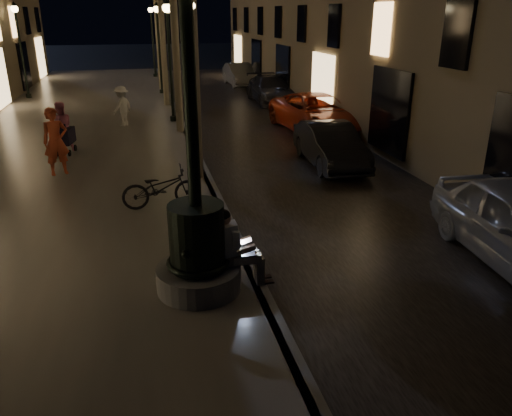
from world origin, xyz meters
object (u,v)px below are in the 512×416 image
object	(u,v)px
lamp_curb_b	(169,46)
car_rear	(271,90)
lamp_curb_a	(192,65)
pedestrian_red	(56,142)
stroller	(64,136)
lamp_curb_d	(152,32)
lamp_curb_c	(158,37)
car_second	(330,145)
pedestrian_pink	(61,127)
car_third	(317,113)
pedestrian_white	(122,106)
car_fifth	(240,74)
bicycle	(161,188)
fountain_lamppost	(197,233)
lamp_left_c	(19,38)
seated_man_laptop	(235,245)

from	to	relation	value
lamp_curb_b	car_rear	distance (m)	7.60
lamp_curb_a	pedestrian_red	distance (m)	4.47
stroller	pedestrian_red	world-z (taller)	pedestrian_red
lamp_curb_b	pedestrian_red	bearing A→B (deg)	-119.03
lamp_curb_d	car_rear	world-z (taller)	lamp_curb_d
lamp_curb_c	pedestrian_red	bearing A→B (deg)	-104.26
lamp_curb_a	lamp_curb_b	world-z (taller)	same
car_second	pedestrian_red	xyz separation A→B (m)	(-8.05, 0.33, 0.49)
lamp_curb_d	pedestrian_pink	bearing A→B (deg)	-101.04
lamp_curb_d	car_third	xyz separation A→B (m)	(5.50, -18.50, -2.50)
lamp_curb_d	pedestrian_white	distance (m)	16.78
lamp_curb_b	car_fifth	world-z (taller)	lamp_curb_b
car_third	bicycle	distance (m)	10.02
fountain_lamppost	stroller	distance (m)	9.98
lamp_left_c	lamp_curb_b	bearing A→B (deg)	-48.41
pedestrian_red	bicycle	size ratio (longest dim) A/B	1.03
pedestrian_red	lamp_curb_b	bearing A→B (deg)	41.90
lamp_curb_b	bicycle	size ratio (longest dim) A/B	2.63
fountain_lamppost	seated_man_laptop	size ratio (longest dim) A/B	3.78
lamp_curb_b	pedestrian_pink	xyz separation A→B (m)	(-3.93, -4.16, -2.22)
fountain_lamppost	car_second	distance (m)	8.55
lamp_curb_b	lamp_curb_d	distance (m)	16.00
lamp_curb_a	pedestrian_red	size ratio (longest dim) A/B	2.55
stroller	car_fifth	size ratio (longest dim) A/B	0.27
bicycle	car_third	bearing A→B (deg)	-44.09
stroller	bicycle	world-z (taller)	stroller
lamp_left_c	stroller	distance (m)	13.18
pedestrian_white	bicycle	bearing A→B (deg)	44.08
car_second	pedestrian_red	distance (m)	8.07
pedestrian_pink	bicycle	bearing A→B (deg)	100.67
car_fifth	bicycle	bearing A→B (deg)	-107.46
car_fifth	pedestrian_white	bearing A→B (deg)	-122.44
car_rear	car_fifth	size ratio (longest dim) A/B	1.10
car_second	seated_man_laptop	bearing A→B (deg)	-119.46
pedestrian_pink	stroller	bearing A→B (deg)	91.86
lamp_curb_a	car_rear	size ratio (longest dim) A/B	1.02
seated_man_laptop	lamp_left_c	xyz separation A→B (m)	(-7.01, 22.00, 2.31)
car_fifth	pedestrian_red	distance (m)	20.35
lamp_curb_d	bicycle	distance (m)	26.22
fountain_lamppost	pedestrian_white	world-z (taller)	fountain_lamppost
lamp_curb_a	bicycle	distance (m)	3.46
pedestrian_red	pedestrian_pink	distance (m)	2.61
lamp_curb_b	stroller	xyz separation A→B (m)	(-3.82, -4.53, -2.45)
car_second	car_rear	distance (m)	11.74
lamp_curb_c	fountain_lamppost	bearing A→B (deg)	-91.82
pedestrian_pink	pedestrian_white	bearing A→B (deg)	-132.49
pedestrian_white	bicycle	world-z (taller)	pedestrian_white
lamp_curb_a	pedestrian_red	xyz separation A→B (m)	(-3.75, 1.24, -2.09)
car_rear	car_fifth	xyz separation A→B (m)	(-0.27, 6.90, 0.02)
stroller	car_second	world-z (taller)	stroller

